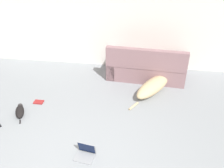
{
  "coord_description": "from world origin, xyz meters",
  "views": [
    {
      "loc": [
        1.01,
        -2.22,
        3.08
      ],
      "look_at": [
        0.44,
        1.88,
        0.59
      ],
      "focal_mm": 40.0,
      "sensor_mm": 36.0,
      "label": 1
    }
  ],
  "objects_px": {
    "book_red": "(39,102)",
    "cat": "(20,111)",
    "couch": "(146,67)",
    "laptop_open": "(86,152)",
    "dog": "(155,85)"
  },
  "relations": [
    {
      "from": "book_red",
      "to": "cat",
      "type": "bearing_deg",
      "value": -116.3
    },
    {
      "from": "couch",
      "to": "laptop_open",
      "type": "height_order",
      "value": "couch"
    },
    {
      "from": "couch",
      "to": "book_red",
      "type": "distance_m",
      "value": 2.66
    },
    {
      "from": "book_red",
      "to": "couch",
      "type": "bearing_deg",
      "value": 32.49
    },
    {
      "from": "laptop_open",
      "to": "book_red",
      "type": "bearing_deg",
      "value": 144.97
    },
    {
      "from": "dog",
      "to": "book_red",
      "type": "height_order",
      "value": "dog"
    },
    {
      "from": "couch",
      "to": "cat",
      "type": "relative_size",
      "value": 3.43
    },
    {
      "from": "laptop_open",
      "to": "book_red",
      "type": "distance_m",
      "value": 1.87
    },
    {
      "from": "dog",
      "to": "laptop_open",
      "type": "relative_size",
      "value": 4.52
    },
    {
      "from": "dog",
      "to": "couch",
      "type": "bearing_deg",
      "value": 52.52
    },
    {
      "from": "cat",
      "to": "laptop_open",
      "type": "relative_size",
      "value": 1.62
    },
    {
      "from": "couch",
      "to": "book_red",
      "type": "xyz_separation_m",
      "value": [
        -2.23,
        -1.42,
        -0.26
      ]
    },
    {
      "from": "dog",
      "to": "cat",
      "type": "xyz_separation_m",
      "value": [
        -2.66,
        -1.26,
        -0.08
      ]
    },
    {
      "from": "dog",
      "to": "laptop_open",
      "type": "bearing_deg",
      "value": -176.07
    },
    {
      "from": "couch",
      "to": "book_red",
      "type": "height_order",
      "value": "couch"
    }
  ]
}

